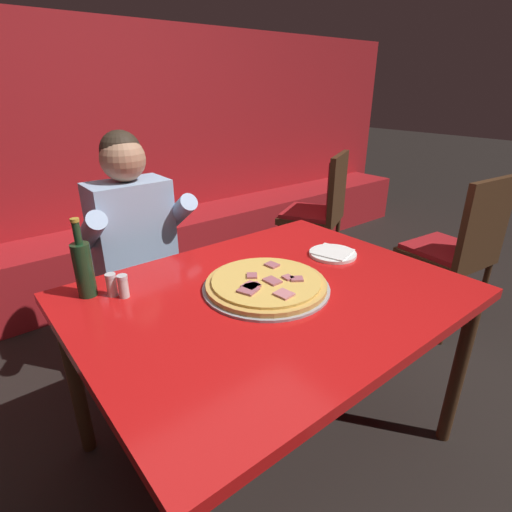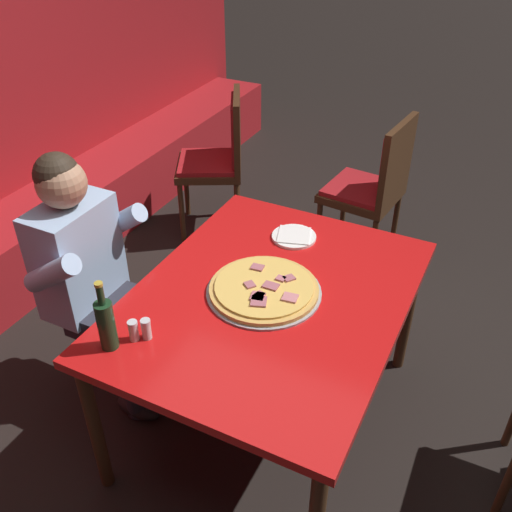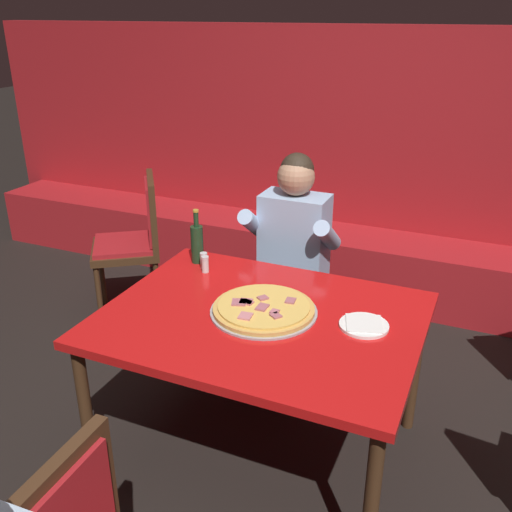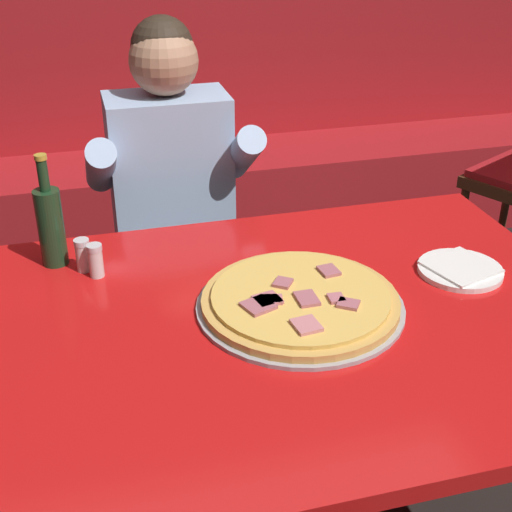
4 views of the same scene
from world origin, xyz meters
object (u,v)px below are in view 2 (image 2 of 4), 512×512
at_px(beer_bottle, 106,323).
at_px(dining_chair_by_booth, 375,183).
at_px(pizza, 264,289).
at_px(main_dining_table, 270,308).
at_px(diner_seated_blue_shirt, 95,275).
at_px(shaker_parmesan, 146,330).
at_px(dining_chair_far_right, 220,154).
at_px(shaker_black_pepper, 134,332).
at_px(plate_white_paper, 294,236).

relative_size(beer_bottle, dining_chair_by_booth, 0.29).
distance_m(pizza, beer_bottle, 0.66).
height_order(main_dining_table, beer_bottle, beer_bottle).
bearing_deg(dining_chair_by_booth, diner_seated_blue_shirt, 154.25).
xyz_separation_m(shaker_parmesan, dining_chair_far_right, (1.88, 0.76, -0.22)).
bearing_deg(main_dining_table, dining_chair_by_booth, -0.54).
height_order(main_dining_table, dining_chair_by_booth, dining_chair_by_booth).
bearing_deg(shaker_parmesan, diner_seated_blue_shirt, 60.60).
height_order(shaker_black_pepper, dining_chair_by_booth, dining_chair_by_booth).
relative_size(pizza, plate_white_paper, 2.27).
xyz_separation_m(pizza, beer_bottle, (-0.54, 0.37, 0.09)).
xyz_separation_m(plate_white_paper, beer_bottle, (-0.97, 0.31, 0.10)).
bearing_deg(diner_seated_blue_shirt, dining_chair_by_booth, -25.75).
distance_m(plate_white_paper, dining_chair_far_right, 1.41).
height_order(main_dining_table, plate_white_paper, plate_white_paper).
distance_m(pizza, dining_chair_far_right, 1.78).
height_order(beer_bottle, dining_chair_by_booth, beer_bottle).
bearing_deg(diner_seated_blue_shirt, pizza, -77.72).
distance_m(dining_chair_far_right, dining_chair_by_booth, 1.07).
height_order(shaker_parmesan, dining_chair_by_booth, dining_chair_by_booth).
relative_size(main_dining_table, shaker_parmesan, 16.03).
bearing_deg(dining_chair_by_booth, plate_white_paper, 174.77).
distance_m(main_dining_table, shaker_black_pepper, 0.59).
xyz_separation_m(main_dining_table, beer_bottle, (-0.54, 0.40, 0.18)).
xyz_separation_m(dining_chair_far_right, dining_chair_by_booth, (0.06, -1.07, -0.00)).
relative_size(main_dining_table, beer_bottle, 4.72).
xyz_separation_m(shaker_parmesan, dining_chair_by_booth, (1.94, -0.31, -0.22)).
xyz_separation_m(main_dining_table, dining_chair_by_booth, (1.50, -0.01, -0.11)).
relative_size(plate_white_paper, dining_chair_by_booth, 0.21).
bearing_deg(shaker_black_pepper, beer_bottle, 139.42).
xyz_separation_m(shaker_black_pepper, shaker_parmesan, (0.03, -0.04, 0.00)).
height_order(pizza, beer_bottle, beer_bottle).
bearing_deg(beer_bottle, diner_seated_blue_shirt, 46.46).
xyz_separation_m(beer_bottle, dining_chair_by_booth, (2.03, -0.41, -0.29)).
xyz_separation_m(pizza, dining_chair_by_booth, (1.50, -0.04, -0.20)).
distance_m(plate_white_paper, dining_chair_by_booth, 1.08).
height_order(main_dining_table, diner_seated_blue_shirt, diner_seated_blue_shirt).
bearing_deg(plate_white_paper, pizza, -172.86).
bearing_deg(diner_seated_blue_shirt, shaker_black_pepper, -123.95).
bearing_deg(shaker_parmesan, shaker_black_pepper, 127.50).
relative_size(diner_seated_blue_shirt, dining_chair_by_booth, 1.28).
bearing_deg(plate_white_paper, beer_bottle, 162.12).
height_order(diner_seated_blue_shirt, dining_chair_far_right, diner_seated_blue_shirt).
distance_m(main_dining_table, dining_chair_far_right, 1.79).
distance_m(diner_seated_blue_shirt, dining_chair_far_right, 1.63).
bearing_deg(diner_seated_blue_shirt, main_dining_table, -78.22).
bearing_deg(shaker_black_pepper, diner_seated_blue_shirt, 56.05).
xyz_separation_m(beer_bottle, diner_seated_blue_shirt, (0.37, 0.39, -0.16)).
height_order(shaker_black_pepper, shaker_parmesan, same).
relative_size(shaker_black_pepper, dining_chair_by_booth, 0.09).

